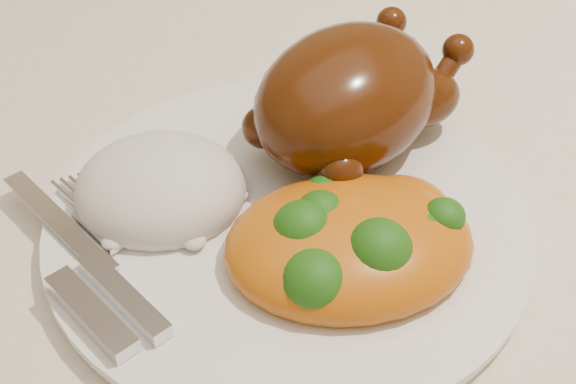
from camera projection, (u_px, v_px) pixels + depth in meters
name	position (u px, v px, depth m)	size (l,w,h in m)	color
dining_table	(382.00, 171.00, 0.71)	(1.60, 0.90, 0.76)	brown
tablecloth	(389.00, 104.00, 0.66)	(1.73, 1.03, 0.18)	silver
dinner_plate	(288.00, 223.00, 0.51)	(0.30, 0.30, 0.01)	white
roast_chicken	(350.00, 96.00, 0.52)	(0.19, 0.15, 0.09)	#4C2208
rice_mound	(161.00, 189.00, 0.50)	(0.14, 0.13, 0.06)	white
mac_and_cheese	(354.00, 242.00, 0.47)	(0.17, 0.15, 0.06)	#CB700D
cutlery	(95.00, 274.00, 0.46)	(0.06, 0.17, 0.01)	silver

